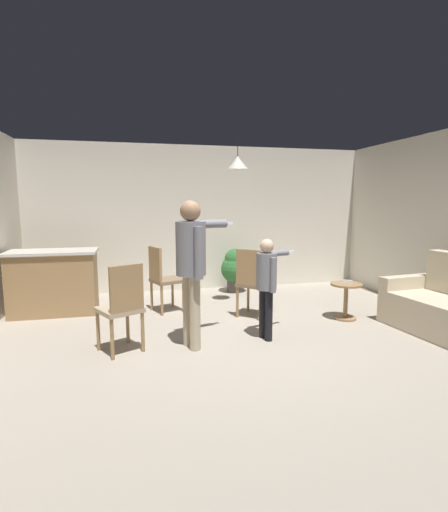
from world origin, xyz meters
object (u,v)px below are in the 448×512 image
object	(u,v)px
side_table_by_couch	(346,297)
potted_plant_corner	(235,268)
dining_chair_near_wall	(163,276)
person_child	(267,278)
kitchen_counter	(54,282)
dining_chair_centre_back	(252,280)
person_adult	(192,258)
dining_chair_by_counter	(122,305)
spare_remote_on_table	(348,281)

from	to	relation	value
side_table_by_couch	potted_plant_corner	size ratio (longest dim) A/B	0.64
side_table_by_couch	dining_chair_near_wall	distance (m)	2.69
person_child	kitchen_counter	bearing A→B (deg)	-137.37
dining_chair_near_wall	dining_chair_centre_back	bearing A→B (deg)	43.14
side_table_by_couch	person_adult	bearing A→B (deg)	-166.07
person_child	potted_plant_corner	distance (m)	2.55
person_child	dining_chair_by_counter	size ratio (longest dim) A/B	1.23
spare_remote_on_table	person_child	bearing A→B (deg)	-158.64
person_adult	dining_chair_by_counter	xyz separation A→B (m)	(-0.77, -0.00, -0.49)
person_adult	spare_remote_on_table	world-z (taller)	person_adult
person_adult	dining_chair_centre_back	xyz separation A→B (m)	(1.01, 0.96, -0.49)
dining_chair_near_wall	dining_chair_centre_back	distance (m)	1.36
kitchen_counter	person_child	bearing A→B (deg)	-32.97
kitchen_counter	potted_plant_corner	distance (m)	3.09
kitchen_counter	person_child	size ratio (longest dim) A/B	1.03
kitchen_counter	dining_chair_by_counter	distance (m)	2.10
dining_chair_by_counter	dining_chair_near_wall	size ratio (longest dim) A/B	1.00
dining_chair_by_counter	potted_plant_corner	size ratio (longest dim) A/B	1.23
dining_chair_near_wall	spare_remote_on_table	bearing A→B (deg)	48.39
person_child	dining_chair_near_wall	distance (m)	1.88
dining_chair_centre_back	spare_remote_on_table	bearing A→B (deg)	27.51
kitchen_counter	dining_chair_near_wall	world-z (taller)	dining_chair_near_wall
dining_chair_by_counter	dining_chair_centre_back	distance (m)	2.02
dining_chair_by_counter	potted_plant_corner	distance (m)	3.24
kitchen_counter	dining_chair_by_counter	bearing A→B (deg)	-60.41
side_table_by_couch	potted_plant_corner	distance (m)	2.29
side_table_by_couch	spare_remote_on_table	size ratio (longest dim) A/B	4.00
person_adult	dining_chair_near_wall	size ratio (longest dim) A/B	1.67
side_table_by_couch	kitchen_counter	bearing A→B (deg)	162.86
side_table_by_couch	dining_chair_by_counter	world-z (taller)	dining_chair_by_counter
dining_chair_by_counter	dining_chair_near_wall	world-z (taller)	same
side_table_by_couch	dining_chair_near_wall	xyz separation A→B (m)	(-2.50, 0.98, 0.22)
kitchen_counter	side_table_by_couch	size ratio (longest dim) A/B	2.42
potted_plant_corner	dining_chair_near_wall	bearing A→B (deg)	-143.71
person_adult	potted_plant_corner	size ratio (longest dim) A/B	2.06
spare_remote_on_table	dining_chair_by_counter	bearing A→B (deg)	-168.81
dining_chair_centre_back	spare_remote_on_table	size ratio (longest dim) A/B	7.69
kitchen_counter	side_table_by_couch	xyz separation A→B (m)	(4.08, -1.26, -0.15)
dining_chair_centre_back	spare_remote_on_table	distance (m)	1.36
dining_chair_centre_back	potted_plant_corner	bearing A→B (deg)	125.96
spare_remote_on_table	potted_plant_corner	bearing A→B (deg)	120.00
dining_chair_near_wall	potted_plant_corner	size ratio (longest dim) A/B	1.23
person_child	potted_plant_corner	xyz separation A→B (m)	(0.27, 2.52, -0.31)
person_child	dining_chair_near_wall	world-z (taller)	person_child
person_child	spare_remote_on_table	xyz separation A→B (m)	(1.41, 0.55, -0.22)
dining_chair_by_counter	side_table_by_couch	bearing A→B (deg)	-17.15
kitchen_counter	dining_chair_near_wall	distance (m)	1.61
person_child	potted_plant_corner	bearing A→B (deg)	159.37
person_adult	person_child	distance (m)	0.95
person_adult	kitchen_counter	bearing A→B (deg)	-152.32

